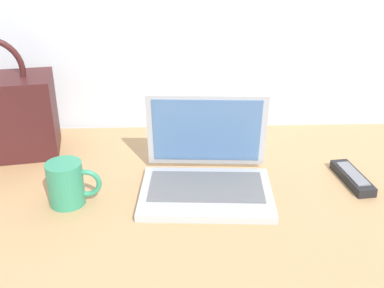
% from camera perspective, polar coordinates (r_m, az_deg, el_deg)
% --- Properties ---
extents(desk, '(1.60, 0.76, 0.03)m').
position_cam_1_polar(desk, '(1.15, -1.71, -6.12)').
color(desk, tan).
rests_on(desk, ground).
extents(laptop, '(0.32, 0.27, 0.22)m').
position_cam_1_polar(laptop, '(1.12, 1.88, -3.30)').
color(laptop, '#B2B5BA').
rests_on(laptop, desk).
extents(coffee_mug, '(0.12, 0.08, 0.10)m').
position_cam_1_polar(coffee_mug, '(1.09, -15.00, -4.66)').
color(coffee_mug, '#338C66').
rests_on(coffee_mug, desk).
extents(remote_control_near, '(0.07, 0.17, 0.02)m').
position_cam_1_polar(remote_control_near, '(1.36, -0.79, 0.56)').
color(remote_control_near, '#4C4C51').
rests_on(remote_control_near, desk).
extents(remote_control_far, '(0.07, 0.16, 0.02)m').
position_cam_1_polar(remote_control_far, '(1.23, 19.20, -3.91)').
color(remote_control_far, black).
rests_on(remote_control_far, desk).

